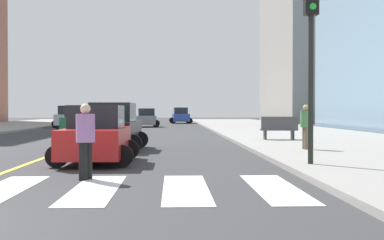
{
  "coord_description": "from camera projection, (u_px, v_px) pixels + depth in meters",
  "views": [
    {
      "loc": [
        4.24,
        -6.29,
        1.56
      ],
      "look_at": [
        5.7,
        32.28,
        0.86
      ],
      "focal_mm": 48.36,
      "sensor_mm": 36.0,
      "label": 1
    }
  ],
  "objects": [
    {
      "name": "traffic_light_near_corner",
      "position": [
        311.0,
        33.0,
        13.64
      ],
      "size": [
        0.36,
        0.41,
        4.94
      ],
      "rotation": [
        0.0,
        0.0,
        3.14
      ],
      "color": "black",
      "rests_on": "sidewalk_kerb_east"
    },
    {
      "name": "parking_garage_concrete",
      "position": [
        335.0,
        15.0,
        75.4
      ],
      "size": [
        18.0,
        24.0,
        30.95
      ],
      "primitive_type": "cube",
      "color": "gray",
      "rests_on": "ground"
    },
    {
      "name": "car_green_third",
      "position": [
        81.0,
        121.0,
        33.52
      ],
      "size": [
        2.66,
        4.25,
        1.9
      ],
      "rotation": [
        0.0,
        0.0,
        -0.0
      ],
      "color": "#236B42",
      "rests_on": "ground"
    },
    {
      "name": "pedestrian_waiting_east",
      "position": [
        306.0,
        125.0,
        18.92
      ],
      "size": [
        0.4,
        0.4,
        1.63
      ],
      "rotation": [
        0.0,
        0.0,
        4.89
      ],
      "color": "brown",
      "rests_on": "sidewalk_kerb_east"
    },
    {
      "name": "car_black_fifth",
      "position": [
        113.0,
        128.0,
        20.57
      ],
      "size": [
        2.74,
        4.28,
        1.88
      ],
      "rotation": [
        0.0,
        0.0,
        3.1
      ],
      "color": "black",
      "rests_on": "ground"
    },
    {
      "name": "car_yellow_seventh",
      "position": [
        99.0,
        117.0,
        65.29
      ],
      "size": [
        2.51,
        3.93,
        1.72
      ],
      "rotation": [
        0.0,
        0.0,
        0.04
      ],
      "color": "gold",
      "rests_on": "ground"
    },
    {
      "name": "car_silver_sixth",
      "position": [
        71.0,
        117.0,
        47.36
      ],
      "size": [
        2.92,
        4.57,
        2.01
      ],
      "rotation": [
        0.0,
        0.0,
        -0.04
      ],
      "color": "#B7B7BC",
      "rests_on": "ground"
    },
    {
      "name": "car_red_second",
      "position": [
        96.0,
        136.0,
        15.41
      ],
      "size": [
        2.41,
        3.85,
        1.72
      ],
      "rotation": [
        0.0,
        0.0,
        3.14
      ],
      "color": "red",
      "rests_on": "ground"
    },
    {
      "name": "car_gray_nearest",
      "position": [
        147.0,
        118.0,
        49.62
      ],
      "size": [
        2.5,
        3.99,
        1.77
      ],
      "rotation": [
        0.0,
        0.0,
        3.15
      ],
      "color": "slate",
      "rests_on": "ground"
    },
    {
      "name": "sidewalk_kerb_east",
      "position": [
        327.0,
        140.0,
        26.6
      ],
      "size": [
        10.0,
        120.0,
        0.15
      ],
      "primitive_type": "cube",
      "color": "gray",
      "rests_on": "ground"
    },
    {
      "name": "lane_divider_paint",
      "position": [
        125.0,
        128.0,
        46.12
      ],
      "size": [
        0.16,
        80.0,
        0.01
      ],
      "primitive_type": "cube",
      "color": "yellow",
      "rests_on": "ground"
    },
    {
      "name": "pedestrian_crossing",
      "position": [
        85.0,
        138.0,
        11.62
      ],
      "size": [
        0.43,
        0.43,
        1.72
      ],
      "rotation": [
        0.0,
        0.0,
        4.23
      ],
      "color": "black",
      "rests_on": "ground"
    },
    {
      "name": "car_blue_fourth",
      "position": [
        181.0,
        116.0,
        63.53
      ],
      "size": [
        2.86,
        4.44,
        1.95
      ],
      "rotation": [
        0.0,
        0.0,
        3.19
      ],
      "color": "#2D479E",
      "rests_on": "ground"
    },
    {
      "name": "park_bench",
      "position": [
        279.0,
        128.0,
        25.26
      ],
      "size": [
        1.82,
        0.61,
        1.12
      ],
      "rotation": [
        0.0,
        0.0,
        1.54
      ],
      "color": "#47474C",
      "rests_on": "sidewalk_kerb_east"
    }
  ]
}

